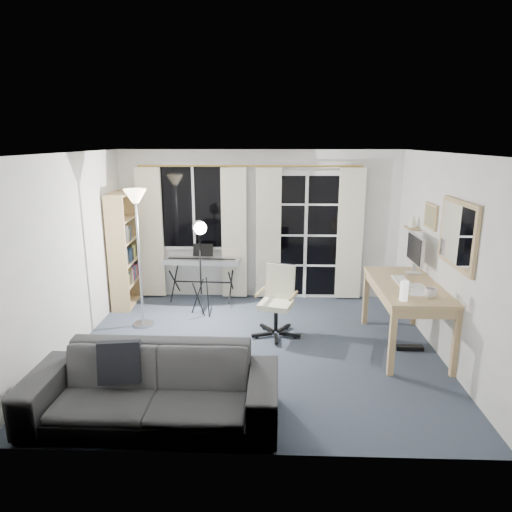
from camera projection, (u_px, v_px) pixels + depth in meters
The scene contains 17 objects.
floor at pixel (255, 349), 5.74m from camera, with size 4.50×4.00×0.02m, color #36404F.
window at pixel (194, 207), 7.31m from camera, with size 1.20×0.08×1.40m.
french_door at pixel (305, 237), 7.37m from camera, with size 1.32×0.09×2.11m.
curtains at pixel (250, 233), 7.29m from camera, with size 3.60×0.07×2.13m.
bookshelf at pixel (122, 253), 7.08m from camera, with size 0.33×0.84×1.78m.
torchiere_lamp at pixel (137, 217), 6.07m from camera, with size 0.38×0.38×1.92m.
keyboard_piano at pixel (202, 262), 7.25m from camera, with size 1.21×0.62×0.87m.
studio_light at pixel (200, 239), 6.48m from camera, with size 0.32×0.32×1.47m.
office_chair at pixel (278, 294), 6.07m from camera, with size 0.65×0.65×0.94m.
desk at pixel (407, 292), 5.61m from camera, with size 0.78×1.56×0.83m.
monitor at pixel (415, 250), 5.93m from camera, with size 0.20×0.60×0.52m.
desk_clutter at pixel (407, 305), 5.39m from camera, with size 0.49×0.94×1.06m.
mug at pixel (431, 292), 5.08m from camera, with size 0.14×0.11×0.14m, color silver.
wall_mirror at pixel (458, 234), 4.94m from camera, with size 0.04×0.94×0.74m.
framed_print at pixel (431, 216), 5.80m from camera, with size 0.03×0.42×0.32m.
wall_shelf at pixel (412, 224), 6.33m from camera, with size 0.16×0.30×0.18m.
sofa at pixel (151, 376), 4.16m from camera, with size 2.31×0.70×0.90m.
Camera 1 is at (0.20, -5.27, 2.55)m, focal length 32.00 mm.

